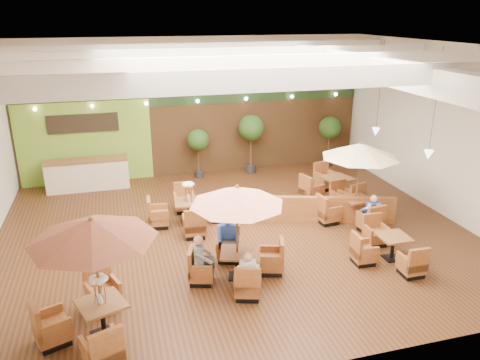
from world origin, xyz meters
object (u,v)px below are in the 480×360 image
object	(u,v)px
table_2	(357,164)
diner_4	(372,210)
booth_divider	(296,209)
diner_3	(372,210)
topiary_2	(330,130)
diner_1	(228,234)
diner_0	(248,270)
table_0	(92,253)
table_3	(189,211)
table_5	(330,189)
diner_2	(201,255)
service_counter	(88,174)
topiary_0	(198,142)
table_1	(237,215)
table_4	(384,249)
topiary_1	(251,130)

from	to	relation	value
table_2	diner_4	world-z (taller)	table_2
booth_divider	diner_3	distance (m)	2.33
topiary_2	diner_1	size ratio (longest dim) A/B	2.64
booth_divider	diner_0	xyz separation A→B (m)	(-2.71, -3.65, 0.31)
booth_divider	diner_4	world-z (taller)	diner_4
table_0	diner_4	bearing A→B (deg)	-0.74
booth_divider	table_3	bearing A→B (deg)	-176.22
table_5	diner_2	world-z (taller)	diner_2
table_3	diner_1	world-z (taller)	table_3
table_2	topiary_2	xyz separation A→B (m)	(1.71, 5.44, -0.27)
table_5	table_0	bearing A→B (deg)	-160.42
booth_divider	service_counter	bearing A→B (deg)	160.25
topiary_0	diner_4	distance (m)	7.63
table_2	diner_4	bearing A→B (deg)	-93.07
diner_3	topiary_2	bearing A→B (deg)	65.58
table_2	booth_divider	bearing A→B (deg)	162.04
table_1	topiary_2	distance (m)	10.00
booth_divider	table_4	world-z (taller)	table_4
table_1	table_4	world-z (taller)	table_1
table_3	diner_0	distance (m)	4.49
table_0	topiary_1	distance (m)	11.05
table_3	table_4	xyz separation A→B (m)	(4.69, -3.75, -0.10)
booth_divider	diner_4	xyz separation A→B (m)	(1.89, -1.32, 0.31)
table_1	topiary_0	world-z (taller)	table_1
service_counter	topiary_0	world-z (taller)	topiary_0
table_1	topiary_2	size ratio (longest dim) A/B	1.19
table_5	diner_3	xyz separation A→B (m)	(0.01, -2.77, 0.37)
table_0	table_2	world-z (taller)	table_0
table_1	table_4	bearing A→B (deg)	13.98
topiary_2	diner_4	world-z (taller)	topiary_2
topiary_2	diner_3	distance (m)	6.66
table_0	diner_1	bearing A→B (deg)	14.72
table_4	diner_1	size ratio (longest dim) A/B	2.83
topiary_1	diner_1	bearing A→B (deg)	-111.50
diner_3	table_4	bearing A→B (deg)	-118.28
service_counter	diner_2	size ratio (longest dim) A/B	3.62
table_3	diner_0	xyz separation A→B (m)	(0.63, -4.44, 0.31)
table_4	topiary_0	bearing A→B (deg)	115.09
table_0	table_3	xyz separation A→B (m)	(2.71, 4.96, -1.50)
diner_1	diner_4	distance (m)	4.62
topiary_0	diner_3	world-z (taller)	topiary_0
topiary_1	diner_1	size ratio (longest dim) A/B	2.97
topiary_2	diner_4	bearing A→B (deg)	-104.39
table_2	diner_1	xyz separation A→B (m)	(-4.53, -1.45, -1.12)
table_3	diner_2	world-z (taller)	table_3
table_0	booth_divider	bearing A→B (deg)	14.10
topiary_0	booth_divider	bearing A→B (deg)	-66.59
table_4	topiary_1	world-z (taller)	topiary_1
topiary_0	topiary_2	size ratio (longest dim) A/B	0.92
table_2	topiary_0	world-z (taller)	table_2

